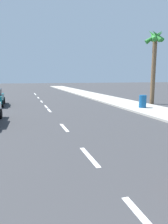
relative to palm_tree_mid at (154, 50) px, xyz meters
The scene contains 12 objects.
ground_plane 11.64m from the palm_tree_mid, behind, with size 160.00×160.00×0.00m, color #38383A.
sidewalk_strip 6.56m from the palm_tree_mid, 128.25° to the left, with size 3.60×80.00×0.14m, color #B2ADA3.
lane_stripe_2 16.21m from the palm_tree_mid, 132.35° to the right, with size 0.16×1.80×0.01m, color white.
lane_stripe_3 13.59m from the palm_tree_mid, 145.41° to the right, with size 0.16×1.80×0.01m, color white.
lane_stripe_4 11.62m from the palm_tree_mid, behind, with size 0.16×1.80×0.01m, color white.
lane_stripe_5 11.63m from the palm_tree_mid, behind, with size 0.16×1.80×0.01m, color white.
lane_stripe_6 12.77m from the palm_tree_mid, 152.40° to the left, with size 0.16×1.80×0.01m, color white.
lane_stripe_7 15.20m from the palm_tree_mid, 136.38° to the left, with size 0.16×1.80×0.01m, color white.
lane_stripe_8 19.08m from the palm_tree_mid, 124.28° to the left, with size 0.16×1.80×0.01m, color white.
lane_stripe_9 20.74m from the palm_tree_mid, 121.00° to the left, with size 0.16×1.80×0.01m, color white.
palm_tree_mid is the anchor object (origin of this frame).
trash_bin_far 5.99m from the palm_tree_mid, 135.73° to the right, with size 0.60×0.60×1.04m, color #14518C.
Camera 1 is at (-2.07, 1.24, 2.62)m, focal length 32.91 mm.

